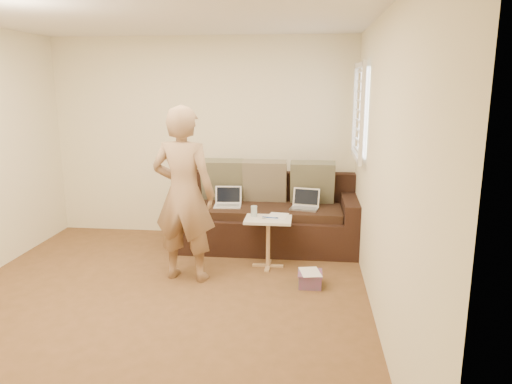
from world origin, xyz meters
TOP-DOWN VIEW (x-y plane):
  - floor at (0.00, 0.00)m, footprint 4.50×4.50m
  - ceiling at (0.00, 0.00)m, footprint 4.50×4.50m
  - wall_back at (0.00, 2.25)m, footprint 4.00×0.00m
  - wall_right at (2.00, 0.00)m, footprint 0.00×4.50m
  - window_blinds at (1.95, 1.50)m, footprint 0.12×0.88m
  - sofa at (0.90, 1.77)m, footprint 2.20×0.95m
  - pillow_left at (0.30, 2.01)m, footprint 0.55×0.29m
  - pillow_mid at (0.85, 1.98)m, footprint 0.55×0.27m
  - pillow_right at (1.45, 1.97)m, footprint 0.55×0.28m
  - laptop_silver at (1.36, 1.67)m, footprint 0.37×0.30m
  - laptop_white at (0.41, 1.69)m, footprint 0.35×0.26m
  - person at (0.14, 0.66)m, footprint 0.71×0.53m
  - side_table at (0.97, 1.08)m, footprint 0.51×0.36m
  - drinking_glass at (0.81, 1.14)m, footprint 0.07×0.07m
  - scissors at (0.99, 1.08)m, footprint 0.20×0.15m
  - paper_on_table at (1.07, 1.16)m, footprint 0.25×0.33m
  - striped_box at (1.44, 0.59)m, footprint 0.24×0.24m

SIDE VIEW (x-z plane):
  - floor at x=0.00m, z-range 0.00..0.00m
  - striped_box at x=1.44m, z-range 0.00..0.15m
  - side_table at x=0.97m, z-range 0.00..0.56m
  - sofa at x=0.90m, z-range 0.00..0.85m
  - laptop_silver at x=1.36m, z-range 0.41..0.63m
  - laptop_white at x=0.41m, z-range 0.40..0.64m
  - paper_on_table at x=1.07m, z-range 0.56..0.56m
  - scissors at x=0.99m, z-range 0.56..0.58m
  - drinking_glass at x=0.81m, z-range 0.56..0.68m
  - pillow_left at x=0.30m, z-range 0.51..1.07m
  - pillow_mid at x=0.85m, z-range 0.51..1.07m
  - pillow_right at x=1.45m, z-range 0.51..1.07m
  - person at x=0.14m, z-range 0.00..1.81m
  - wall_back at x=0.00m, z-range -0.70..3.30m
  - wall_right at x=2.00m, z-range -0.95..3.55m
  - window_blinds at x=1.95m, z-range 1.16..2.24m
  - ceiling at x=0.00m, z-range 2.60..2.60m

